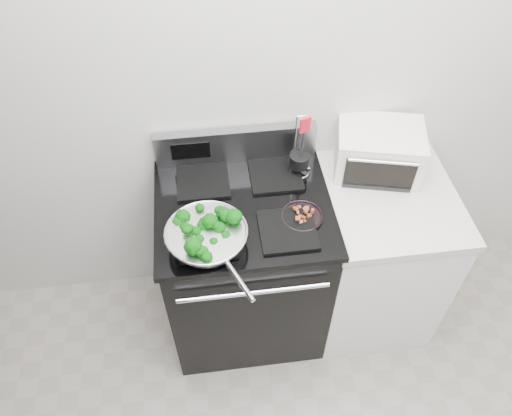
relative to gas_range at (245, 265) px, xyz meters
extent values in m
cube|color=silver|center=(0.30, 0.34, 0.86)|extent=(4.00, 0.02, 2.70)
cube|color=black|center=(0.00, 0.00, -0.03)|extent=(0.76, 0.66, 0.92)
cube|color=black|center=(0.00, 0.00, 0.45)|extent=(0.79, 0.69, 0.03)
cube|color=#99999E|center=(0.00, 0.30, 0.55)|extent=(0.76, 0.05, 0.18)
cube|color=black|center=(-0.17, -0.17, 0.47)|extent=(0.24, 0.24, 0.01)
cube|color=black|center=(0.17, -0.17, 0.47)|extent=(0.24, 0.24, 0.01)
cube|color=black|center=(-0.17, 0.17, 0.47)|extent=(0.24, 0.24, 0.01)
cube|color=black|center=(0.17, 0.17, 0.47)|extent=(0.24, 0.24, 0.01)
cube|color=white|center=(0.68, 0.00, -0.05)|extent=(0.60, 0.66, 0.88)
cube|color=beige|center=(0.68, 0.00, 0.41)|extent=(0.62, 0.68, 0.04)
torus|color=silver|center=(-0.17, -0.20, 0.54)|extent=(0.34, 0.34, 0.01)
cylinder|color=silver|center=(-0.06, -0.45, 0.54)|extent=(0.10, 0.20, 0.02)
cylinder|color=black|center=(0.24, -0.11, 0.47)|extent=(0.18, 0.18, 0.01)
cylinder|color=black|center=(0.28, 0.17, 0.54)|extent=(0.09, 0.09, 0.06)
cylinder|color=black|center=(0.28, 0.17, 0.62)|extent=(0.02, 0.02, 0.20)
cube|color=red|center=(0.28, 0.17, 0.75)|extent=(0.05, 0.03, 0.08)
cube|color=white|center=(0.66, 0.19, 0.55)|extent=(0.45, 0.38, 0.23)
cube|color=black|center=(0.66, 0.04, 0.54)|extent=(0.31, 0.08, 0.16)
camera|label=1|loc=(-0.14, -1.48, 2.11)|focal=35.00mm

